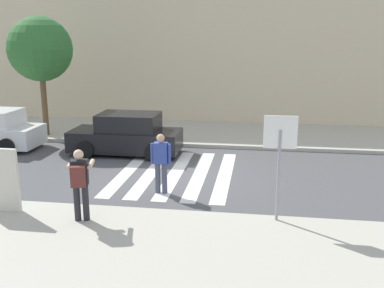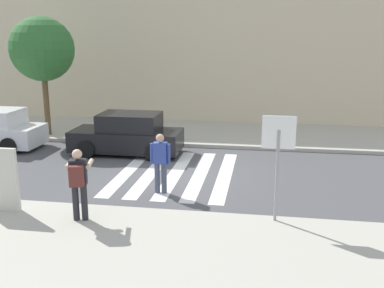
{
  "view_description": "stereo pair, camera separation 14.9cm",
  "coord_description": "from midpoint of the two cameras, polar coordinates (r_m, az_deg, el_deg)",
  "views": [
    {
      "loc": [
        2.64,
        -13.54,
        4.45
      ],
      "look_at": [
        0.6,
        -0.2,
        1.1
      ],
      "focal_mm": 42.0,
      "sensor_mm": 36.0,
      "label": 1
    },
    {
      "loc": [
        2.79,
        -13.52,
        4.45
      ],
      "look_at": [
        0.6,
        -0.2,
        1.1
      ],
      "focal_mm": 42.0,
      "sensor_mm": 36.0,
      "label": 2
    }
  ],
  "objects": [
    {
      "name": "sidewalk_near",
      "position": [
        8.96,
        -10.51,
        -15.59
      ],
      "size": [
        60.0,
        6.0,
        0.14
      ],
      "primitive_type": "cube",
      "color": "#B2AD9E",
      "rests_on": "ground"
    },
    {
      "name": "ground_plane",
      "position": [
        14.5,
        -2.53,
        -3.95
      ],
      "size": [
        120.0,
        120.0,
        0.0
      ],
      "primitive_type": "plane",
      "color": "#4C4C4F"
    },
    {
      "name": "crosswalk_stripe_3",
      "position": [
        14.56,
        0.72,
        -3.84
      ],
      "size": [
        0.44,
        5.2,
        0.01
      ],
      "primitive_type": "cube",
      "color": "silver",
      "rests_on": "ground"
    },
    {
      "name": "pedestrian_crossing",
      "position": [
        12.65,
        -4.31,
        -2.05
      ],
      "size": [
        0.58,
        0.24,
        1.72
      ],
      "color": "#474C60",
      "rests_on": "ground"
    },
    {
      "name": "stop_sign",
      "position": [
        10.4,
        10.69,
        -0.14
      ],
      "size": [
        0.76,
        0.08,
        2.51
      ],
      "color": "gray",
      "rests_on": "sidewalk_near"
    },
    {
      "name": "parked_car_black",
      "position": [
        17.01,
        -8.56,
        1.13
      ],
      "size": [
        4.1,
        1.92,
        1.55
      ],
      "color": "black",
      "rests_on": "ground"
    },
    {
      "name": "photographer_with_backpack",
      "position": [
        10.72,
        -14.45,
        -4.35
      ],
      "size": [
        0.7,
        0.92,
        1.72
      ],
      "color": "#232328",
      "rests_on": "sidewalk_near"
    },
    {
      "name": "crosswalk_stripe_1",
      "position": [
        14.85,
        -5.41,
        -3.54
      ],
      "size": [
        0.44,
        5.2,
        0.01
      ],
      "primitive_type": "cube",
      "color": "silver",
      "rests_on": "ground"
    },
    {
      "name": "street_tree_west",
      "position": [
        20.1,
        -18.93,
        11.29
      ],
      "size": [
        2.68,
        2.68,
        4.99
      ],
      "color": "brown",
      "rests_on": "sidewalk_far"
    },
    {
      "name": "building_facade_far",
      "position": [
        24.09,
        2.27,
        12.04
      ],
      "size": [
        56.0,
        4.0,
        7.3
      ],
      "primitive_type": "cube",
      "color": "beige",
      "rests_on": "ground"
    },
    {
      "name": "crosswalk_stripe_4",
      "position": [
        14.47,
        3.87,
        -3.98
      ],
      "size": [
        0.44,
        5.2,
        0.01
      ],
      "primitive_type": "cube",
      "color": "silver",
      "rests_on": "ground"
    },
    {
      "name": "sidewalk_far",
      "position": [
        20.2,
        0.76,
        1.42
      ],
      "size": [
        60.0,
        4.8,
        0.14
      ],
      "primitive_type": "cube",
      "color": "#B2AD9E",
      "rests_on": "ground"
    },
    {
      "name": "crosswalk_stripe_2",
      "position": [
        14.68,
        -2.38,
        -3.7
      ],
      "size": [
        0.44,
        5.2,
        0.01
      ],
      "primitive_type": "cube",
      "color": "silver",
      "rests_on": "ground"
    },
    {
      "name": "crosswalk_stripe_0",
      "position": [
        15.06,
        -8.37,
        -3.38
      ],
      "size": [
        0.44,
        5.2,
        0.01
      ],
      "primitive_type": "cube",
      "color": "silver",
      "rests_on": "ground"
    }
  ]
}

